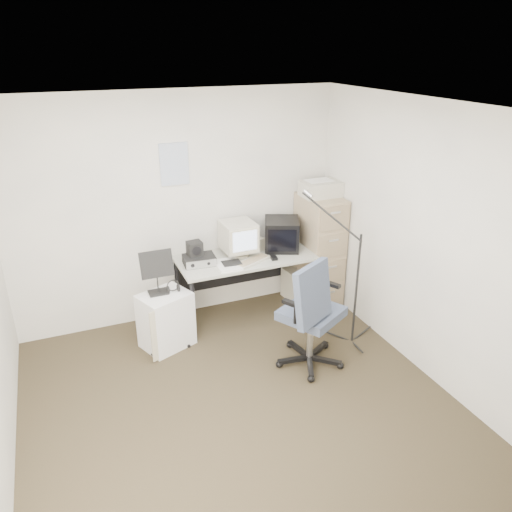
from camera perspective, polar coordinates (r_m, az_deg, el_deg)
name	(u,v)px	position (r m, az deg, el deg)	size (l,w,h in m)	color
floor	(240,405)	(4.55, -1.84, -16.71)	(3.60, 3.60, 0.01)	#362C20
ceiling	(235,109)	(3.51, -2.39, 16.42)	(3.60, 3.60, 0.01)	white
wall_back	(179,210)	(5.47, -8.82, 5.26)	(3.60, 0.02, 2.50)	white
wall_front	(374,429)	(2.53, 13.38, -18.72)	(3.60, 0.02, 2.50)	white
wall_right	(424,243)	(4.75, 18.67, 1.44)	(0.02, 3.60, 2.50)	white
wall_calendar	(174,164)	(5.32, -9.33, 10.32)	(0.30, 0.02, 0.44)	white
filing_cabinet	(319,250)	(5.96, 7.18, 0.73)	(0.40, 0.60, 1.30)	tan
printer	(321,189)	(5.74, 7.40, 7.61)	(0.44, 0.30, 0.17)	beige
desk	(245,286)	(5.67, -1.21, -3.46)	(1.50, 0.70, 0.73)	gray
crt_monitor	(238,239)	(5.49, -2.05, 1.95)	(0.35, 0.37, 0.39)	beige
crt_tv	(282,234)	(5.69, 2.95, 2.52)	(0.38, 0.40, 0.35)	black
desk_speaker	(260,244)	(5.66, 0.49, 1.38)	(0.08, 0.08, 0.15)	#BEB799
keyboard	(253,261)	(5.38, -0.37, -0.58)	(0.43, 0.15, 0.02)	beige
mouse	(274,258)	(5.46, 2.03, -0.18)	(0.06, 0.11, 0.03)	black
radio_receiver	(199,260)	(5.35, -6.51, -0.45)	(0.33, 0.24, 0.09)	black
radio_speaker	(195,248)	(5.33, -7.03, 0.87)	(0.15, 0.14, 0.15)	black
papers	(228,265)	(5.30, -3.20, -1.01)	(0.24, 0.33, 0.02)	white
pc_tower	(295,286)	(6.09, 4.52, -3.44)	(0.18, 0.40, 0.37)	beige
office_chair	(311,311)	(4.76, 6.36, -6.30)	(0.67, 0.67, 1.16)	#485878
side_cart	(166,320)	(5.23, -10.26, -7.21)	(0.48, 0.38, 0.59)	white
music_stand	(157,272)	(5.02, -11.29, -1.78)	(0.32, 0.17, 0.47)	black
headphones	(173,288)	(5.11, -9.45, -3.61)	(0.14, 0.14, 0.02)	black
mic_stand	(358,273)	(5.09, 11.56, -1.94)	(0.02, 0.02, 1.58)	black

